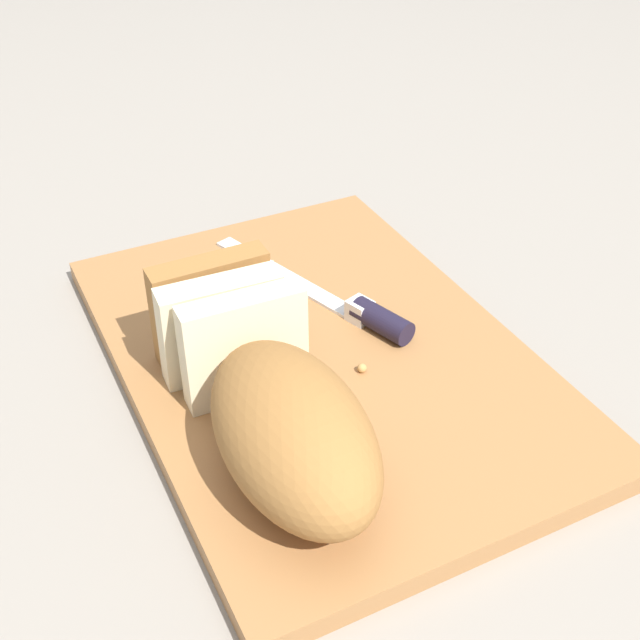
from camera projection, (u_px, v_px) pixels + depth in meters
ground_plane at (320, 366)px, 0.70m from camera, size 3.00×3.00×0.00m
cutting_board at (320, 357)px, 0.69m from camera, size 0.47×0.33×0.02m
bread_loaf at (272, 400)px, 0.57m from camera, size 0.26×0.10×0.09m
bread_knife at (357, 310)px, 0.72m from camera, size 0.24×0.10×0.02m
crumb_near_knife at (321, 384)px, 0.64m from camera, size 0.01×0.01×0.01m
crumb_near_loaf at (362, 368)px, 0.66m from camera, size 0.01×0.01×0.01m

